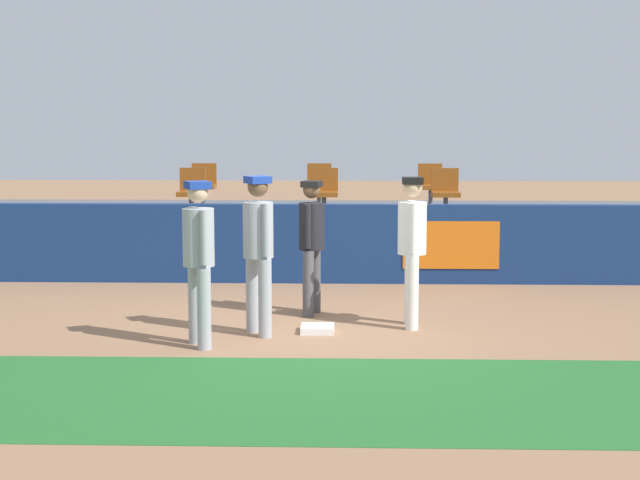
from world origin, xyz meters
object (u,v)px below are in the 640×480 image
Objects in this scene: seat_front_left at (192,189)px; seat_back_left at (203,183)px; seat_back_center at (319,183)px; seat_front_right at (445,190)px; player_runner_visitor at (199,251)px; first_base at (317,329)px; player_fielder_home at (412,241)px; seat_back_right at (430,183)px; player_umpire at (312,238)px; seat_front_center at (324,190)px; player_coach_visitor at (258,243)px.

seat_front_left and seat_back_left have the same top height.
seat_front_right is at bearing -38.98° from seat_back_center.
player_runner_visitor is at bearing -98.36° from seat_back_center.
player_fielder_home reaches higher than first_base.
player_fielder_home is 2.21× the size of seat_front_right.
seat_back_right is 1.00× the size of seat_front_right.
player_fielder_home is (1.16, 0.35, 1.03)m from first_base.
seat_front_center is (0.06, 3.97, 0.35)m from player_umpire.
seat_front_left is at bearing -87.67° from seat_back_left.
seat_back_center is at bearing 144.39° from player_coach_visitor.
seat_front_center is 1.00× the size of seat_back_right.
seat_front_right is at bearing 169.89° from player_fielder_home.
seat_front_right is (2.08, -0.00, -0.00)m from seat_front_center.
seat_back_right is at bearing 74.22° from first_base.
player_umpire is at bearing 122.52° from player_coach_visitor.
first_base is 0.21× the size of player_runner_visitor.
player_runner_visitor reaches higher than player_fielder_home.
player_coach_visitor is (-0.70, -0.15, 1.06)m from first_base.
player_fielder_home is at bearing 75.26° from player_umpire.
player_umpire is (0.59, 1.20, -0.08)m from player_coach_visitor.
seat_back_left is at bearing 92.33° from seat_front_left.
player_coach_visitor reaches higher than player_runner_visitor.
seat_back_right is at bearing 130.44° from player_runner_visitor.
player_coach_visitor reaches higher than seat_front_right.
player_umpire is (-0.11, 1.05, 0.98)m from first_base.
seat_front_right is at bearing 67.98° from first_base.
player_runner_visitor is at bearing -76.19° from player_coach_visitor.
seat_front_center and seat_front_right have the same top height.
seat_front_left is at bearing 115.01° from first_base.
player_runner_visitor is (-1.31, -0.77, 1.05)m from first_base.
player_fielder_home is 4.76m from seat_front_right.
player_coach_visitor is 1.34m from player_umpire.
seat_back_right is at bearing 174.90° from player_umpire.
seat_back_left is (-3.57, 6.47, 0.30)m from player_fielder_home.
player_runner_visitor is 5.89m from seat_front_left.
player_coach_visitor is 2.26× the size of seat_front_center.
seat_front_left is 1.00× the size of seat_back_left.
player_fielder_home reaches higher than seat_back_right.
player_coach_visitor is 5.43m from seat_front_left.
player_umpire is at bearing -89.18° from seat_back_center.
seat_back_right is at bearing 22.86° from seat_front_left.
first_base is at bearing 70.70° from player_coach_visitor.
player_runner_visitor is (-2.47, -1.11, 0.01)m from player_fielder_home.
seat_back_left is (-2.22, 0.00, 0.00)m from seat_back_center.
seat_front_right is (2.22, -1.80, 0.00)m from seat_back_center.
seat_front_center is 1.00× the size of seat_front_left.
seat_back_center is at bearing 145.18° from player_runner_visitor.
seat_front_center is (-1.21, 4.67, 0.30)m from player_fielder_home.
first_base is 0.22× the size of player_fielder_home.
player_umpire is 4.52m from seat_front_right.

